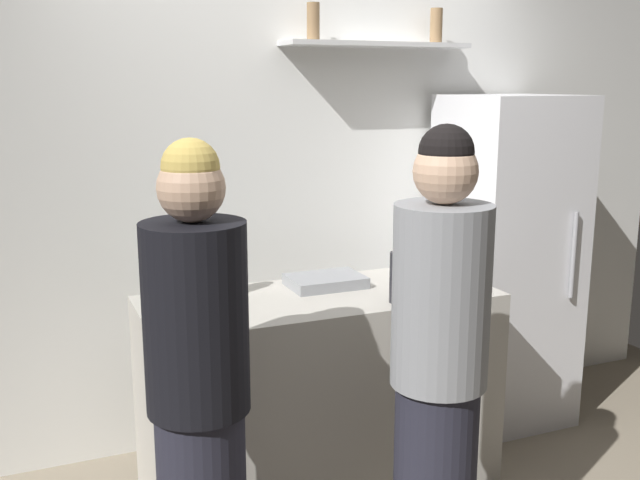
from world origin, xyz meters
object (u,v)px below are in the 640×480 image
at_px(utensil_holder, 429,273).
at_px(water_bottle_plastic, 226,272).
at_px(wine_bottle_green_glass, 174,271).
at_px(baking_pan, 326,281).
at_px(person_blonde, 199,397).
at_px(refrigerator, 506,261).
at_px(wine_bottle_pale_glass, 175,297).
at_px(wine_bottle_dark_glass, 398,275).
at_px(person_grey_hoodie, 438,371).

height_order(utensil_holder, water_bottle_plastic, water_bottle_plastic).
bearing_deg(wine_bottle_green_glass, water_bottle_plastic, -3.53).
distance_m(utensil_holder, wine_bottle_green_glass, 1.16).
relative_size(baking_pan, person_blonde, 0.20).
relative_size(refrigerator, wine_bottle_pale_glass, 5.67).
relative_size(utensil_holder, wine_bottle_dark_glass, 0.72).
bearing_deg(wine_bottle_green_glass, utensil_holder, -10.79).
distance_m(refrigerator, wine_bottle_pale_glass, 1.98).
bearing_deg(person_grey_hoodie, utensil_holder, 60.55).
xyz_separation_m(utensil_holder, person_grey_hoodie, (-0.42, -0.76, -0.13)).
relative_size(refrigerator, person_blonde, 1.06).
bearing_deg(wine_bottle_dark_glass, person_blonde, -156.81).
relative_size(baking_pan, person_grey_hoodie, 0.20).
bearing_deg(refrigerator, person_grey_hoodie, -135.14).
bearing_deg(baking_pan, wine_bottle_dark_glass, -61.96).
bearing_deg(refrigerator, baking_pan, -170.55).
bearing_deg(wine_bottle_green_glass, wine_bottle_dark_glass, -24.61).
relative_size(utensil_holder, wine_bottle_pale_glass, 0.70).
bearing_deg(utensil_holder, person_grey_hoodie, -118.80).
bearing_deg(water_bottle_plastic, person_grey_hoodie, -62.62).
bearing_deg(utensil_holder, wine_bottle_dark_glass, -145.27).
xyz_separation_m(wine_bottle_pale_glass, person_blonde, (-0.03, -0.47, -0.21)).
xyz_separation_m(wine_bottle_dark_glass, person_blonde, (-0.97, -0.42, -0.21)).
height_order(water_bottle_plastic, person_blonde, person_blonde).
xyz_separation_m(utensil_holder, wine_bottle_dark_glass, (-0.26, -0.18, 0.06)).
bearing_deg(baking_pan, water_bottle_plastic, 175.46).
bearing_deg(utensil_holder, person_blonde, -154.13).
distance_m(wine_bottle_green_glass, wine_bottle_dark_glass, 0.96).
distance_m(utensil_holder, wine_bottle_pale_glass, 1.21).
bearing_deg(wine_bottle_pale_glass, utensil_holder, 6.17).
height_order(utensil_holder, wine_bottle_green_glass, wine_bottle_green_glass).
xyz_separation_m(baking_pan, water_bottle_plastic, (-0.46, 0.04, 0.08)).
relative_size(utensil_holder, water_bottle_plastic, 0.93).
relative_size(refrigerator, baking_pan, 5.24).
height_order(wine_bottle_pale_glass, water_bottle_plastic, wine_bottle_pale_glass).
xyz_separation_m(water_bottle_plastic, person_blonde, (-0.32, -0.80, -0.20)).
height_order(wine_bottle_green_glass, person_blonde, person_blonde).
bearing_deg(utensil_holder, refrigerator, 26.97).
bearing_deg(wine_bottle_dark_glass, baking_pan, 118.04).
bearing_deg(water_bottle_plastic, wine_bottle_dark_glass, -30.78).
relative_size(wine_bottle_pale_glass, wine_bottle_dark_glass, 1.02).
height_order(baking_pan, person_blonde, person_blonde).
distance_m(wine_bottle_green_glass, person_grey_hoodie, 1.23).
xyz_separation_m(baking_pan, person_blonde, (-0.78, -0.76, -0.12)).
bearing_deg(utensil_holder, wine_bottle_green_glass, 169.21).
relative_size(wine_bottle_pale_glass, water_bottle_plastic, 1.32).
relative_size(baking_pan, wine_bottle_pale_glass, 1.08).
distance_m(utensil_holder, person_blonde, 1.38).
height_order(wine_bottle_dark_glass, person_blonde, person_blonde).
height_order(refrigerator, wine_bottle_green_glass, refrigerator).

